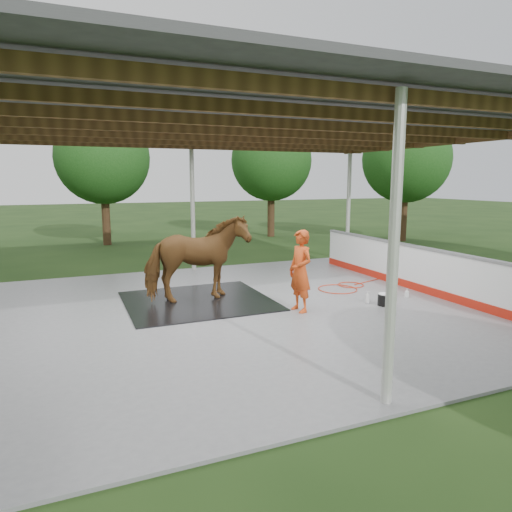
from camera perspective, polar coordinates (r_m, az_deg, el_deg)
name	(u,v)px	position (r m, az deg, el deg)	size (l,w,h in m)	color
ground	(249,310)	(10.20, -0.83, -6.77)	(100.00, 100.00, 0.00)	#1E3814
concrete_slab	(249,309)	(10.19, -0.83, -6.64)	(12.00, 10.00, 0.05)	slate
pavilion_structure	(249,126)	(9.85, -0.88, 15.96)	(12.60, 10.60, 4.05)	beige
dasher_board	(414,269)	(12.47, 19.18, -1.49)	(0.16, 8.00, 1.15)	red
tree_belt	(247,139)	(10.78, -1.19, 14.45)	(28.00, 28.00, 5.80)	#382314
rubber_mat	(198,301)	(10.80, -7.26, -5.57)	(3.29, 3.08, 0.02)	black
horse	(197,259)	(10.59, -7.38, -0.33)	(1.07, 2.34, 1.98)	brown
handler	(300,271)	(9.79, 5.57, -1.88)	(0.64, 0.42, 1.77)	#C44014
wash_bucket	(384,299)	(10.74, 15.74, -5.24)	(0.30, 0.30, 0.28)	black
soap_bottle_a	(367,297)	(10.84, 13.75, -5.02)	(0.11, 0.11, 0.28)	silver
soap_bottle_b	(407,293)	(11.65, 18.33, -4.39)	(0.10, 0.10, 0.21)	#338CD8
hose_coil	(342,288)	(12.22, 10.76, -3.89)	(2.39, 1.15, 0.02)	red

